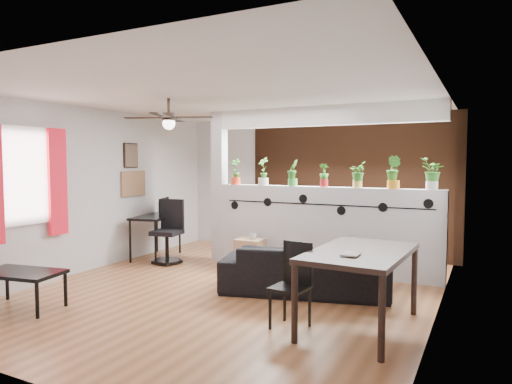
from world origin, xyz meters
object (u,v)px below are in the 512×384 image
potted_plant_0 (236,171)px  potted_plant_4 (358,174)px  computer_desk (156,219)px  office_chair (169,236)px  ceiling_fan (169,119)px  potted_plant_2 (293,172)px  coffee_table (21,275)px  potted_plant_1 (263,170)px  cube_shelf (250,255)px  dining_table (360,259)px  potted_plant_5 (394,171)px  sofa (305,270)px  folding_chair (294,277)px  potted_plant_3 (324,174)px  potted_plant_6 (432,173)px  cup (253,236)px

potted_plant_0 → potted_plant_4: size_ratio=1.13×
computer_desk → office_chair: size_ratio=1.08×
ceiling_fan → potted_plant_2: bearing=59.2°
office_chair → coffee_table: office_chair is taller
potted_plant_1 → office_chair: potted_plant_1 is taller
computer_desk → cube_shelf: bearing=-2.2°
ceiling_fan → office_chair: (-0.99, 1.23, -1.84)m
office_chair → dining_table: office_chair is taller
potted_plant_1 → potted_plant_2: bearing=0.0°
potted_plant_1 → coffee_table: (-1.57, -3.33, -1.19)m
potted_plant_1 → coffee_table: potted_plant_1 is taller
cube_shelf → potted_plant_5: bearing=7.8°
potted_plant_4 → office_chair: potted_plant_4 is taller
potted_plant_5 → office_chair: size_ratio=0.45×
potted_plant_4 → office_chair: size_ratio=0.37×
office_chair → coffee_table: size_ratio=1.02×
ceiling_fan → dining_table: 3.16m
potted_plant_2 → dining_table: potted_plant_2 is taller
sofa → folding_chair: folding_chair is taller
dining_table → potted_plant_5: bearing=91.6°
potted_plant_4 → potted_plant_3: bearing=180.0°
potted_plant_2 → potted_plant_6: potted_plant_6 is taller
cube_shelf → potted_plant_3: bearing=17.8°
potted_plant_3 → potted_plant_4: 0.53m
folding_chair → cube_shelf: bearing=128.4°
dining_table → coffee_table: (-3.74, -1.21, -0.33)m
potted_plant_1 → potted_plant_2: potted_plant_1 is taller
potted_plant_6 → office_chair: bearing=-172.2°
computer_desk → potted_plant_2: bearing=7.7°
potted_plant_0 → potted_plant_4: 2.11m
dining_table → potted_plant_1: bearing=135.6°
cube_shelf → office_chair: office_chair is taller
ceiling_fan → potted_plant_5: size_ratio=2.48×
potted_plant_2 → cube_shelf: bearing=-143.2°
sofa → cup: size_ratio=17.77×
sofa → cup: bearing=-47.8°
coffee_table → potted_plant_5: bearing=42.2°
ceiling_fan → sofa: 2.73m
office_chair → potted_plant_0: bearing=29.5°
potted_plant_5 → dining_table: size_ratio=0.31×
ceiling_fan → potted_plant_6: (3.18, 1.80, -0.73)m
potted_plant_0 → potted_plant_6: size_ratio=0.99×
cube_shelf → folding_chair: folding_chair is taller
cup → dining_table: dining_table is taller
coffee_table → potted_plant_6: bearing=38.4°
potted_plant_5 → potted_plant_4: bearing=180.0°
potted_plant_4 → computer_desk: 3.70m
office_chair → folding_chair: bearing=-30.7°
cube_shelf → cup: (0.05, 0.00, 0.30)m
cup → folding_chair: 2.49m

